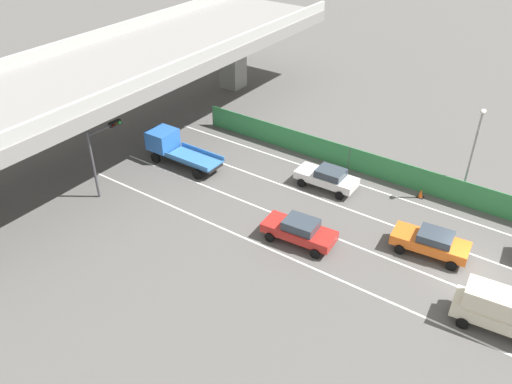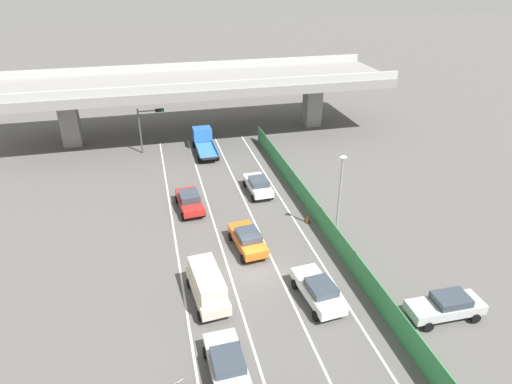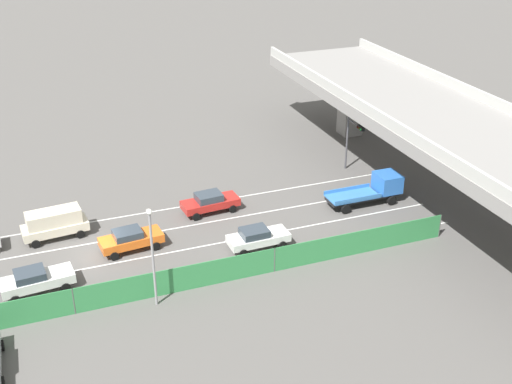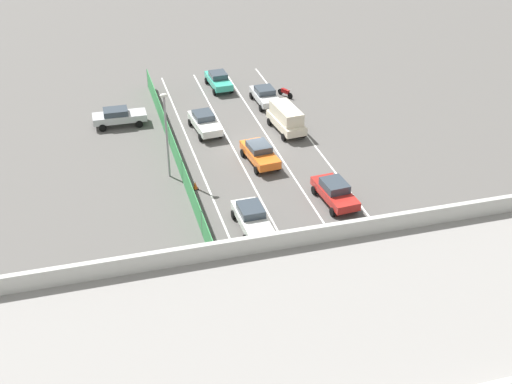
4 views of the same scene
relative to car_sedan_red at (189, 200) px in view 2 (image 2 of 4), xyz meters
name	(u,v)px [view 2 (image 2 of 4)]	position (x,y,z in m)	size (l,w,h in m)	color
ground_plane	(252,267)	(3.34, -9.38, -0.91)	(300.00, 300.00, 0.00)	#565451
lane_line_left_edge	(176,244)	(-1.68, -5.19, -0.91)	(0.14, 44.39, 0.01)	silver
lane_line_mid_left	(219,238)	(1.66, -5.19, -0.91)	(0.14, 44.39, 0.01)	silver
lane_line_mid_right	(260,233)	(5.01, -5.19, -0.91)	(0.14, 44.39, 0.01)	silver
lane_line_right_edge	(299,227)	(8.36, -5.19, -0.91)	(0.14, 44.39, 0.01)	silver
elevated_overpass	(196,85)	(3.34, 19.01, 5.28)	(46.91, 11.46, 7.85)	gray
green_fence	(319,215)	(10.02, -5.19, 0.03)	(0.10, 40.49, 1.87)	#338447
car_sedan_red	(189,200)	(0.00, 0.00, 0.00)	(2.31, 4.76, 1.66)	red
car_van_cream	(207,284)	(-0.20, -12.13, 0.36)	(2.42, 4.96, 2.25)	beige
car_sedan_silver	(227,364)	(-0.09, -18.31, -0.05)	(2.16, 4.52, 1.55)	#B7BABC
car_sedan_white	(258,185)	(6.61, 1.59, -0.03)	(2.10, 4.57, 1.59)	white
car_taxi_orange	(248,239)	(3.58, -7.15, -0.01)	(2.38, 4.70, 1.62)	orange
car_hatchback_white	(318,290)	(6.63, -13.95, -0.01)	(2.37, 4.81, 1.63)	silver
flatbed_truck_blue	(204,140)	(3.16, 13.50, 0.33)	(2.35, 6.34, 2.37)	black
parked_wagon_silver	(446,305)	(13.67, -17.17, -0.02)	(4.69, 2.02, 1.58)	#B2B5B7
traffic_light	(148,122)	(-2.79, 14.34, 2.74)	(2.93, 0.42, 5.16)	#47474C
street_lamp	(340,188)	(10.86, -6.94, 3.27)	(0.60, 0.36, 6.86)	gray
traffic_cone	(307,219)	(9.32, -4.52, -0.61)	(0.47, 0.47, 0.65)	orange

